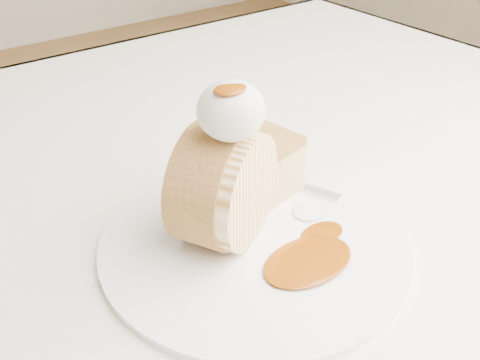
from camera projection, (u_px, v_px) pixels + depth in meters
table at (160, 231)px, 0.68m from camera, size 1.40×0.90×0.75m
plate at (254, 240)px, 0.52m from camera, size 0.35×0.35×0.01m
roulade_slice at (224, 187)px, 0.49m from camera, size 0.13×0.11×0.11m
cake_chunk at (263, 169)px, 0.57m from camera, size 0.08×0.07×0.06m
whipped_cream at (231, 111)px, 0.44m from camera, size 0.06×0.06×0.05m
caramel_drizzle at (230, 82)px, 0.42m from camera, size 0.03×0.02×0.01m
caramel_pool at (308, 261)px, 0.49m from camera, size 0.10×0.08×0.00m
fork at (286, 182)px, 0.60m from camera, size 0.09×0.17×0.00m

